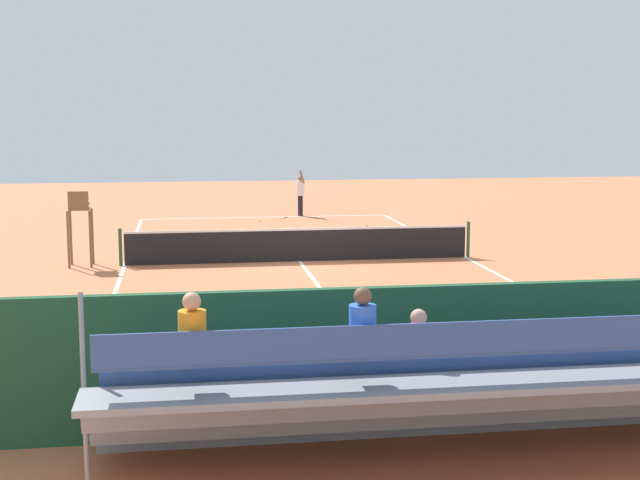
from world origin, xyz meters
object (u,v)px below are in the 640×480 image
Objects in this scene: tennis_player at (300,191)px; tennis_ball_far at (259,221)px; bleacher_stand at (452,392)px; tennis_net at (299,244)px; courtside_bench at (545,366)px; tennis_ball_near at (367,226)px; equipment_bag at (413,400)px; tennis_racket at (282,218)px; umpire_chair at (80,220)px.

tennis_ball_far is at bearing 43.58° from tennis_player.
bleacher_stand is 4.70× the size of tennis_player.
tennis_net is 9.50m from tennis_ball_far.
courtside_bench is at bearing 96.01° from tennis_ball_far.
tennis_player is at bearing -136.42° from tennis_ball_far.
tennis_player is (-1.50, -11.25, 0.51)m from tennis_net.
courtside_bench is (-2.10, -2.08, -0.36)m from bleacher_stand.
courtside_bench reaches higher than tennis_ball_far.
bleacher_stand is at bearing 86.63° from tennis_player.
tennis_ball_far is at bearing -27.19° from tennis_ball_near.
equipment_bag is 0.47× the size of tennis_player.
tennis_player is 2.75m from tennis_ball_far.
tennis_player is 29.18× the size of tennis_ball_near.
tennis_ball_far is (1.00, 1.04, 0.02)m from tennis_racket.
bleacher_stand is 137.27× the size of tennis_ball_far.
tennis_ball_far is at bearing -87.80° from tennis_net.
courtside_bench reaches higher than equipment_bag.
courtside_bench is (-2.03, 13.27, 0.06)m from tennis_net.
umpire_chair reaches higher than tennis_net.
tennis_ball_near is (-9.74, -7.40, -1.28)m from umpire_chair.
bleacher_stand is 137.27× the size of tennis_ball_near.
courtside_bench reaches higher than tennis_ball_near.
bleacher_stand reaches higher than equipment_bag.
tennis_player is 4.41m from tennis_ball_near.
equipment_bag is 21.18m from tennis_ball_near.
equipment_bag is at bearing 114.56° from umpire_chair.
tennis_racket is (1.40, -23.79, -0.54)m from courtside_bench.
tennis_player reaches higher than courtside_bench.
equipment_bag is at bearing 80.24° from tennis_ball_near.
tennis_ball_far is (0.36, -9.48, -0.47)m from tennis_net.
umpire_chair reaches higher than equipment_bag.
tennis_net is at bearing -90.19° from equipment_bag.
umpire_chair is 4.04× the size of tennis_racket.
courtside_bench is at bearing 121.67° from umpire_chair.
bleacher_stand is 26.65m from tennis_player.
tennis_ball_near and tennis_ball_far have the same top height.
umpire_chair is 1.19× the size of courtside_bench.
tennis_ball_near is at bearing 133.69° from tennis_racket.
umpire_chair is 15.70m from courtside_bench.
tennis_player is (0.53, -24.52, 0.46)m from courtside_bench.
tennis_net reaches higher than equipment_bag.
umpire_chair is 11.14m from tennis_ball_far.
tennis_ball_near is at bearing -115.38° from tennis_net.
umpire_chair reaches higher than tennis_player.
tennis_ball_near is at bearing -142.79° from umpire_chair.
tennis_net is 156.06× the size of tennis_ball_far.
umpire_chair is (6.20, -0.07, 0.81)m from tennis_net.
tennis_net is at bearing 64.62° from tennis_ball_near.
equipment_bag is 22.88m from tennis_ball_far.
tennis_player is 3.64× the size of tennis_racket.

